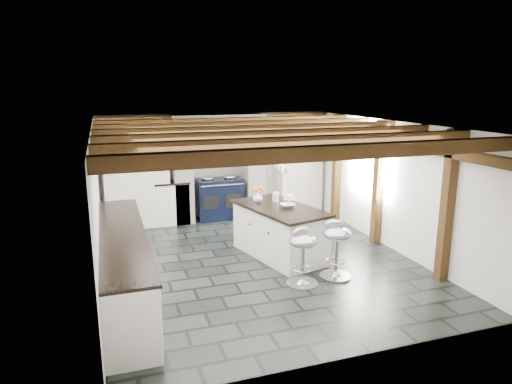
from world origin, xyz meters
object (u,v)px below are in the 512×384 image
object	(u,v)px
bar_stool_near	(337,243)
bar_stool_far	(302,250)
kitchen_island	(280,231)
range_cooker	(219,198)

from	to	relation	value
bar_stool_near	bar_stool_far	xyz separation A→B (m)	(-0.61, -0.09, -0.02)
kitchen_island	bar_stool_near	distance (m)	1.24
range_cooker	bar_stool_far	xyz separation A→B (m)	(0.31, -3.79, 0.08)
range_cooker	bar_stool_far	bearing A→B (deg)	-85.27
range_cooker	kitchen_island	distance (m)	2.60
range_cooker	bar_stool_near	size ratio (longest dim) A/B	1.11
kitchen_island	bar_stool_near	bearing A→B (deg)	-81.27
range_cooker	bar_stool_near	bearing A→B (deg)	-76.05
bar_stool_near	kitchen_island	bearing A→B (deg)	133.61
kitchen_island	bar_stool_far	world-z (taller)	kitchen_island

